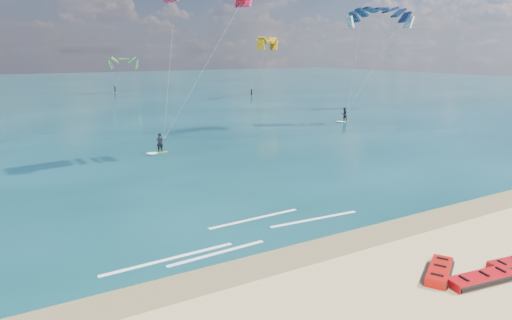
{
  "coord_description": "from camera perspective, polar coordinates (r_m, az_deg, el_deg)",
  "views": [
    {
      "loc": [
        -11.28,
        -13.37,
        9.47
      ],
      "look_at": [
        1.15,
        8.0,
        3.54
      ],
      "focal_mm": 32.0,
      "sensor_mm": 36.0,
      "label": 1
    }
  ],
  "objects": [
    {
      "name": "ground",
      "position": [
        55.36,
        -18.01,
        2.97
      ],
      "size": [
        320.0,
        320.0,
        0.0
      ],
      "primitive_type": "plane",
      "color": "tan",
      "rests_on": "ground"
    },
    {
      "name": "wet_sand_strip",
      "position": [
        22.02,
        4.05,
        -12.01
      ],
      "size": [
        320.0,
        2.4,
        0.01
      ],
      "primitive_type": "cube",
      "color": "brown",
      "rests_on": "ground"
    },
    {
      "name": "sea",
      "position": [
        118.29,
        -24.86,
        7.67
      ],
      "size": [
        320.0,
        200.0,
        0.04
      ],
      "primitive_type": "cube",
      "color": "#092E31",
      "rests_on": "ground"
    },
    {
      "name": "packed_kite_left",
      "position": [
        21.91,
        26.25,
        -13.61
      ],
      "size": [
        3.52,
        1.67,
        0.43
      ],
      "primitive_type": null,
      "rotation": [
        0.0,
        0.0,
        -0.15
      ],
      "color": "red",
      "rests_on": "ground"
    },
    {
      "name": "packed_kite_right",
      "position": [
        21.85,
        21.9,
        -13.24
      ],
      "size": [
        3.1,
        2.55,
        0.45
      ],
      "primitive_type": null,
      "rotation": [
        0.0,
        0.0,
        0.55
      ],
      "color": "red",
      "rests_on": "ground"
    },
    {
      "name": "kitesurfer_main",
      "position": [
        41.81,
        -8.95,
        12.62
      ],
      "size": [
        10.27,
        6.25,
        17.07
      ],
      "rotation": [
        0.0,
        0.0,
        -0.08
      ],
      "color": "yellow",
      "rests_on": "sea"
    },
    {
      "name": "kitesurfer_far",
      "position": [
        63.65,
        13.41,
        12.77
      ],
      "size": [
        10.7,
        5.39,
        16.5
      ],
      "rotation": [
        0.0,
        0.0,
        0.2
      ],
      "color": "gold",
      "rests_on": "sea"
    },
    {
      "name": "shoreline_foam",
      "position": [
        24.21,
        -1.73,
        -9.43
      ],
      "size": [
        15.14,
        3.59,
        0.01
      ],
      "color": "white",
      "rests_on": "ground"
    },
    {
      "name": "distant_kites",
      "position": [
        96.12,
        -27.66,
        9.7
      ],
      "size": [
        91.19,
        36.8,
        14.08
      ],
      "color": "#E7449F",
      "rests_on": "ground"
    }
  ]
}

